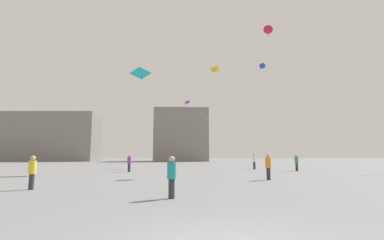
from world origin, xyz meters
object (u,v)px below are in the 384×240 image
(kite_cobalt_diamond, at_px, (262,67))
(building_centre_hall, at_px, (181,136))
(kite_crimson_diamond, at_px, (269,31))
(kite_cyan_delta, at_px, (140,74))
(person_in_white, at_px, (254,161))
(person_in_orange, at_px, (268,165))
(person_in_green, at_px, (297,162))
(building_left_hall, at_px, (51,137))
(person_in_teal, at_px, (172,175))
(person_in_purple, at_px, (129,162))
(kite_violet_diamond, at_px, (189,104))
(person_in_yellow, at_px, (32,171))
(kite_amber_delta, at_px, (215,71))

(kite_cobalt_diamond, xyz_separation_m, building_centre_hall, (-11.37, 41.65, -6.71))
(kite_crimson_diamond, height_order, kite_cyan_delta, kite_crimson_diamond)
(person_in_white, bearing_deg, person_in_orange, -107.87)
(person_in_green, height_order, kite_crimson_diamond, kite_crimson_diamond)
(building_left_hall, relative_size, building_centre_hall, 1.78)
(person_in_white, relative_size, kite_cyan_delta, 0.20)
(person_in_teal, xyz_separation_m, person_in_purple, (-4.82, 17.25, 0.07))
(person_in_purple, distance_m, building_centre_hall, 51.56)
(person_in_purple, xyz_separation_m, building_left_hall, (-30.95, 50.20, 5.66))
(person_in_orange, distance_m, kite_cyan_delta, 16.16)
(person_in_green, relative_size, kite_crimson_diamond, 0.13)
(person_in_teal, height_order, building_centre_hall, building_centre_hall)
(person_in_green, xyz_separation_m, kite_cyan_delta, (-16.18, -1.15, 8.88))
(kite_violet_diamond, bearing_deg, building_centre_hall, 91.51)
(person_in_white, relative_size, kite_violet_diamond, 0.22)
(person_in_orange, relative_size, person_in_teal, 1.09)
(person_in_yellow, height_order, kite_violet_diamond, kite_violet_diamond)
(kite_cyan_delta, bearing_deg, kite_crimson_diamond, -3.53)
(person_in_orange, bearing_deg, person_in_green, 13.72)
(person_in_green, relative_size, kite_violet_diamond, 0.21)
(kite_cobalt_diamond, bearing_deg, person_in_orange, -106.17)
(person_in_teal, xyz_separation_m, kite_violet_diamond, (1.33, 26.66, 7.77))
(person_in_teal, height_order, kite_amber_delta, kite_amber_delta)
(person_in_white, bearing_deg, kite_crimson_diamond, -93.35)
(kite_cobalt_diamond, bearing_deg, person_in_yellow, -128.00)
(kite_crimson_diamond, distance_m, kite_amber_delta, 12.99)
(person_in_orange, distance_m, kite_amber_delta, 24.32)
(kite_cobalt_diamond, xyz_separation_m, kite_amber_delta, (-6.36, 1.83, -0.03))
(kite_amber_delta, bearing_deg, building_left_hall, 136.38)
(person_in_yellow, relative_size, person_in_purple, 0.93)
(person_in_yellow, height_order, kite_cyan_delta, kite_cyan_delta)
(kite_amber_delta, relative_size, building_centre_hall, 0.90)
(kite_violet_diamond, bearing_deg, person_in_white, -32.81)
(kite_cyan_delta, height_order, building_left_hall, building_left_hall)
(kite_cobalt_diamond, relative_size, kite_amber_delta, 1.00)
(person_in_green, relative_size, kite_amber_delta, 0.13)
(person_in_teal, bearing_deg, kite_cobalt_diamond, 107.39)
(person_in_white, bearing_deg, person_in_teal, -119.08)
(person_in_orange, xyz_separation_m, kite_amber_delta, (-0.92, 20.62, 12.86))
(kite_crimson_diamond, bearing_deg, building_left_hall, 131.19)
(person_in_green, distance_m, building_left_hall, 69.22)
(person_in_orange, xyz_separation_m, kite_violet_diamond, (-4.83, 18.91, 7.69))
(person_in_yellow, bearing_deg, building_centre_hall, -31.64)
(person_in_teal, height_order, kite_crimson_diamond, kite_crimson_diamond)
(person_in_orange, distance_m, building_left_hall, 73.17)
(person_in_orange, distance_m, kite_cobalt_diamond, 23.43)
(kite_cobalt_diamond, bearing_deg, person_in_purple, -150.50)
(building_centre_hall, bearing_deg, person_in_white, -79.45)
(kite_cyan_delta, xyz_separation_m, building_centre_hall, (4.08, 51.36, -2.69))
(kite_cobalt_diamond, bearing_deg, person_in_teal, -113.62)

